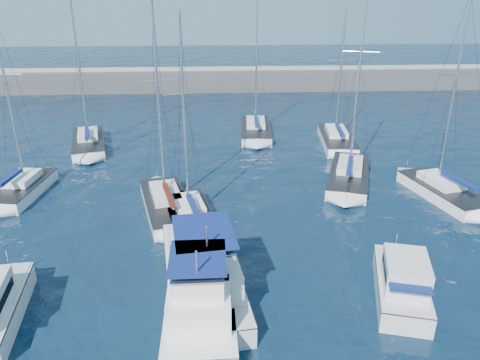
{
  "coord_description": "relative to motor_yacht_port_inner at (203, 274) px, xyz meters",
  "views": [
    {
      "loc": [
        -0.86,
        -22.53,
        15.48
      ],
      "look_at": [
        0.75,
        7.16,
        3.0
      ],
      "focal_mm": 35.0,
      "sensor_mm": 36.0,
      "label": 1
    }
  ],
  "objects": [
    {
      "name": "sailboat_back_c",
      "position": [
        13.45,
        24.77,
        -0.63
      ],
      "size": [
        3.86,
        9.11,
        13.56
      ],
      "rotation": [
        0.0,
        0.0,
        -0.09
      ],
      "color": "white",
      "rests_on": "ground"
    },
    {
      "name": "breakwater",
      "position": [
        1.7,
        53.27,
        -0.08
      ],
      "size": [
        160.0,
        6.0,
        4.45
      ],
      "color": "#424244",
      "rests_on": "ground"
    },
    {
      "name": "motor_yacht_stbd_inner",
      "position": [
        -0.1,
        -2.56,
        0.0
      ],
      "size": [
        3.46,
        8.36,
        4.69
      ],
      "rotation": [
        0.0,
        0.0,
        0.01
      ],
      "color": "white",
      "rests_on": "ground"
    },
    {
      "name": "sailboat_mid_d",
      "position": [
        12.07,
        14.91,
        -0.6
      ],
      "size": [
        5.92,
        9.77,
        17.08
      ],
      "rotation": [
        0.0,
        0.0,
        -0.32
      ],
      "color": "silver",
      "rests_on": "ground"
    },
    {
      "name": "sailboat_back_b",
      "position": [
        5.29,
        28.6,
        -0.61
      ],
      "size": [
        3.67,
        9.14,
        15.4
      ],
      "rotation": [
        0.0,
        0.0,
        -0.06
      ],
      "color": "silver",
      "rests_on": "ground"
    },
    {
      "name": "ground",
      "position": [
        1.7,
        1.27,
        -1.13
      ],
      "size": [
        220.0,
        220.0,
        0.0
      ],
      "primitive_type": "plane",
      "color": "black",
      "rests_on": "ground"
    },
    {
      "name": "sailboat_mid_e",
      "position": [
        18.55,
        11.19,
        -0.6
      ],
      "size": [
        4.91,
        8.54,
        15.21
      ],
      "rotation": [
        0.0,
        0.0,
        0.24
      ],
      "color": "white",
      "rests_on": "ground"
    },
    {
      "name": "sailboat_back_a",
      "position": [
        -12.17,
        25.07,
        -0.61
      ],
      "size": [
        5.06,
        9.48,
        15.44
      ],
      "rotation": [
        0.0,
        0.0,
        0.23
      ],
      "color": "silver",
      "rests_on": "ground"
    },
    {
      "name": "motor_yacht_stbd_outer",
      "position": [
        10.44,
        -1.27,
        -0.19
      ],
      "size": [
        4.1,
        6.8,
        3.2
      ],
      "rotation": [
        0.0,
        0.0,
        -0.26
      ],
      "color": "silver",
      "rests_on": "ground"
    },
    {
      "name": "sailboat_mid_b",
      "position": [
        -2.87,
        9.94,
        -0.61
      ],
      "size": [
        5.03,
        9.11,
        15.17
      ],
      "rotation": [
        0.0,
        0.0,
        0.24
      ],
      "color": "silver",
      "rests_on": "ground"
    },
    {
      "name": "sailboat_mid_a",
      "position": [
        -14.67,
        13.5,
        -0.6
      ],
      "size": [
        3.82,
        7.43,
        15.06
      ],
      "rotation": [
        0.0,
        0.0,
        -0.11
      ],
      "color": "white",
      "rests_on": "ground"
    },
    {
      "name": "sailboat_mid_c",
      "position": [
        -1.05,
        7.97,
        -0.6
      ],
      "size": [
        4.51,
        7.68,
        14.38
      ],
      "rotation": [
        0.0,
        0.0,
        0.23
      ],
      "color": "white",
      "rests_on": "ground"
    },
    {
      "name": "motor_yacht_port_inner",
      "position": [
        0.0,
        0.0,
        0.0
      ],
      "size": [
        5.26,
        11.04,
        4.69
      ],
      "rotation": [
        0.0,
        0.0,
        0.13
      ],
      "color": "silver",
      "rests_on": "ground"
    }
  ]
}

